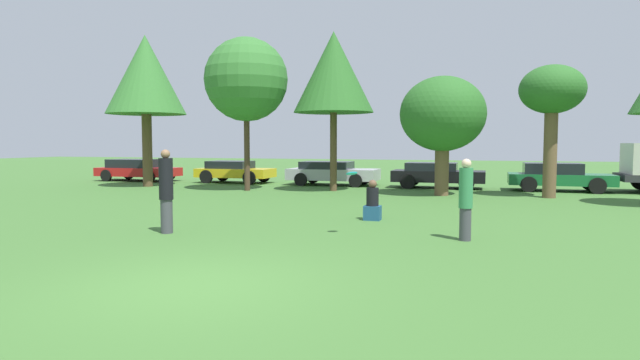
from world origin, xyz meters
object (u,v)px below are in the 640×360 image
object	(u,v)px
person_catcher	(466,199)
parked_car_red	(137,169)
person_thrower	(166,191)
tree_2	(334,73)
tree_4	(552,94)
tree_3	(443,115)
parked_car_silver	(332,172)
frisbee	(352,173)
parked_car_green	(558,176)
bystander_sitting	(372,204)
tree_0	(146,76)
parked_car_black	(437,174)
tree_1	(246,80)
parked_car_yellow	(234,171)

from	to	relation	value
person_catcher	parked_car_red	size ratio (longest dim) A/B	0.39
person_thrower	tree_2	xyz separation A→B (m)	(0.70, 11.63, 4.14)
person_catcher	tree_4	world-z (taller)	tree_4
person_catcher	person_thrower	bearing A→B (deg)	0.00
tree_3	parked_car_silver	distance (m)	7.21
person_catcher	frisbee	xyz separation A→B (m)	(-2.47, -0.15, 0.51)
parked_car_green	person_thrower	bearing A→B (deg)	-124.76
tree_4	parked_car_red	distance (m)	21.34
tree_4	parked_car_silver	xyz separation A→B (m)	(-9.65, 3.40, -3.31)
bystander_sitting	tree_0	xyz separation A→B (m)	(-12.67, 7.78, 4.86)
bystander_sitting	tree_2	size ratio (longest dim) A/B	0.16
bystander_sitting	tree_4	xyz separation A→B (m)	(5.26, 7.81, 3.50)
person_catcher	parked_car_green	distance (m)	13.74
person_thrower	tree_0	world-z (taller)	tree_0
tree_0	parked_car_black	world-z (taller)	tree_0
tree_1	parked_car_green	distance (m)	14.20
parked_car_yellow	parked_car_green	distance (m)	15.68
parked_car_black	parked_car_red	bearing A→B (deg)	-179.51
person_thrower	parked_car_silver	xyz separation A→B (m)	(-0.26, 14.68, -0.35)
person_catcher	frisbee	size ratio (longest dim) A/B	6.70
tree_4	tree_3	bearing A→B (deg)	-176.06
parked_car_black	tree_2	bearing A→B (deg)	-145.88
person_thrower	parked_car_green	size ratio (longest dim) A/B	0.46
tree_4	parked_car_silver	distance (m)	10.75
person_catcher	tree_3	xyz separation A→B (m)	(-1.26, 9.90, 2.31)
person_catcher	parked_car_green	xyz separation A→B (m)	(3.42, 13.31, -0.24)
frisbee	bystander_sitting	size ratio (longest dim) A/B	0.24
tree_0	tree_4	xyz separation A→B (m)	(17.93, 0.02, -1.36)
tree_3	tree_4	distance (m)	4.09
parked_car_silver	bystander_sitting	bearing A→B (deg)	-68.46
person_thrower	bystander_sitting	bearing A→B (deg)	30.64
bystander_sitting	tree_1	distance (m)	11.01
person_thrower	tree_4	world-z (taller)	tree_4
parked_car_red	tree_1	bearing A→B (deg)	-23.49
tree_1	person_thrower	bearing A→B (deg)	-74.37
parked_car_yellow	parked_car_silver	world-z (taller)	parked_car_silver
frisbee	person_catcher	bearing A→B (deg)	3.38
tree_2	parked_car_yellow	xyz separation A→B (m)	(-6.32, 3.00, -4.50)
parked_car_green	tree_0	bearing A→B (deg)	-170.21
parked_car_red	parked_car_yellow	world-z (taller)	parked_car_red
frisbee	tree_1	world-z (taller)	tree_1
tree_1	parked_car_green	xyz separation A→B (m)	(13.04, 3.76, -4.19)
tree_0	parked_car_black	bearing A→B (deg)	13.42
tree_0	tree_2	world-z (taller)	tree_0
frisbee	tree_0	xyz separation A→B (m)	(-12.71, 10.30, 3.90)
person_catcher	tree_3	world-z (taller)	tree_3
tree_2	parked_car_yellow	size ratio (longest dim) A/B	1.74
person_thrower	bystander_sitting	distance (m)	5.42
person_catcher	tree_0	distance (m)	18.79
person_thrower	tree_1	distance (m)	11.71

